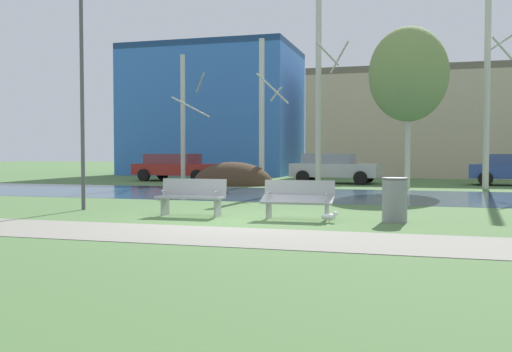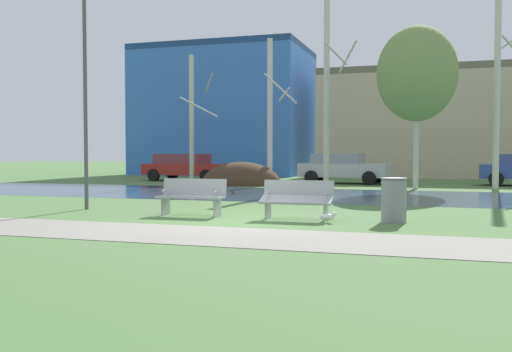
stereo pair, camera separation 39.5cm
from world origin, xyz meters
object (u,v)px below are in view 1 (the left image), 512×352
Objects in this scene: seagull at (330,216)px; parked_sedan_second_silver at (334,167)px; bench_left at (191,196)px; bench_right at (298,198)px; parked_van_nearest_red at (177,167)px; trash_bin at (395,199)px; streetlamp at (82,58)px.

seagull is 0.09× the size of parked_sedan_second_silver.
bench_left and bench_right have the same top height.
parked_van_nearest_red is at bearing 179.72° from parked_sedan_second_silver.
parked_van_nearest_red is 8.22m from parked_sedan_second_silver.
bench_left is 1.69× the size of trash_bin.
parked_sedan_second_silver reaches higher than bench_right.
bench_left is 4.80m from streetlamp.
parked_van_nearest_red is (-11.64, 14.97, 0.26)m from trash_bin.
bench_left is at bearing 180.00° from bench_right.
streetlamp is at bearing 171.71° from seagull.
trash_bin is 0.22× the size of parked_sedan_second_silver.
trash_bin is 0.20× the size of parked_van_nearest_red.
parked_sedan_second_silver reaches higher than parked_van_nearest_red.
seagull is at bearing -25.76° from bench_right.
streetlamp is (-5.83, 0.59, 3.46)m from bench_right.
streetlamp is at bearing 176.46° from trash_bin.
parked_sedan_second_silver is at bearing 95.00° from bench_right.
trash_bin is at bearing 2.70° from bench_right.
bench_right is at bearing -57.67° from parked_van_nearest_red.
streetlamp is at bearing 169.79° from bench_left.
streetlamp is at bearing -75.63° from parked_van_nearest_red.
trash_bin is 0.16× the size of streetlamp.
parked_van_nearest_red is at bearing 122.33° from bench_right.
trash_bin reaches higher than bench_left.
bench_right is at bearing -5.78° from streetlamp.
bench_right is at bearing 0.00° from bench_left.
bench_left is at bearing -94.70° from parked_sedan_second_silver.
parked_van_nearest_red reaches higher than seagull.
trash_bin is at bearing 19.46° from seagull.
seagull is (0.77, -0.37, -0.34)m from bench_right.
parked_van_nearest_red is 1.11× the size of parked_sedan_second_silver.
parked_van_nearest_red reaches higher than bench_left.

